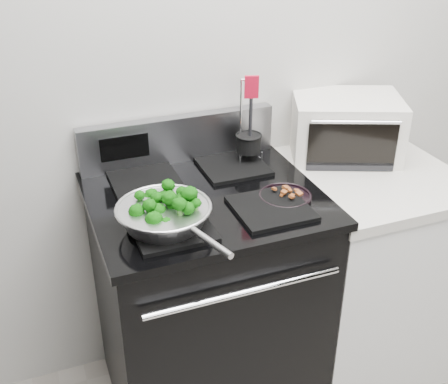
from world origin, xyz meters
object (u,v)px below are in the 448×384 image
toaster_oven (346,127)px  utensil_holder (249,147)px  skillet (164,214)px  gas_range (207,300)px  bacon_plate (285,194)px

toaster_oven → utensil_holder: bearing=-159.0°
skillet → utensil_holder: (0.43, 0.34, 0.01)m
gas_range → utensil_holder: utensil_holder is taller
utensil_holder → toaster_oven: utensil_holder is taller
skillet → toaster_oven: (0.85, 0.33, 0.04)m
bacon_plate → utensil_holder: (-0.01, 0.31, 0.05)m
utensil_holder → toaster_oven: size_ratio=0.69×
gas_range → toaster_oven: size_ratio=2.23×
bacon_plate → toaster_oven: bearing=35.6°
gas_range → bacon_plate: 0.55m
gas_range → skillet: bearing=-140.3°
skillet → gas_range: bearing=21.6°
gas_range → toaster_oven: (0.66, 0.18, 0.55)m
gas_range → bacon_plate: (0.25, -0.12, 0.48)m
skillet → utensil_holder: 0.55m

